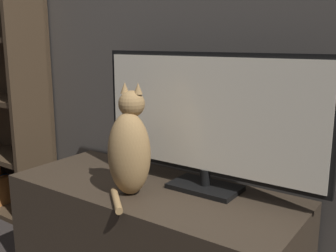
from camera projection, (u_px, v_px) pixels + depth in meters
The scene contains 4 objects.
tv_stand at pixel (151, 239), 1.73m from camera, with size 1.28×0.52×0.48m.
tv at pixel (207, 119), 1.59m from camera, with size 1.01×0.18×0.57m.
cat at pixel (130, 149), 1.57m from camera, with size 0.22×0.29×0.45m.
bookshelf at pixel (1, 108), 2.54m from camera, with size 0.78×0.28×1.48m.
Camera 1 is at (0.97, -0.33, 1.09)m, focal length 42.00 mm.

